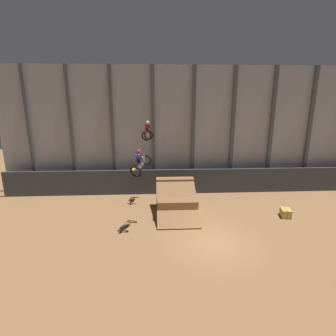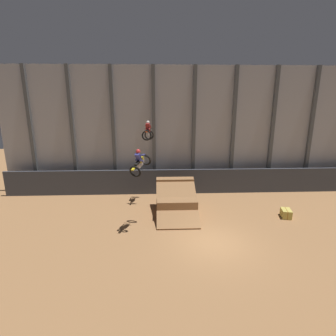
{
  "view_description": "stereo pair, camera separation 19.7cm",
  "coord_description": "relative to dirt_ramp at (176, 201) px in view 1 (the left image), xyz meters",
  "views": [
    {
      "loc": [
        -3.32,
        -12.92,
        7.78
      ],
      "look_at": [
        -2.37,
        4.79,
        3.12
      ],
      "focal_mm": 28.0,
      "sensor_mm": 36.0,
      "label": 1
    },
    {
      "loc": [
        -3.12,
        -12.93,
        7.78
      ],
      "look_at": [
        -2.37,
        4.79,
        3.12
      ],
      "focal_mm": 28.0,
      "sensor_mm": 36.0,
      "label": 2
    }
  ],
  "objects": [
    {
      "name": "hay_bale_trackside",
      "position": [
        7.41,
        -1.29,
        -0.51
      ],
      "size": [
        0.79,
        1.01,
        0.57
      ],
      "rotation": [
        0.0,
        0.0,
        1.35
      ],
      "color": "#CCB751",
      "rests_on": "ground_plane"
    },
    {
      "name": "arena_back_wall",
      "position": [
        1.82,
        4.92,
        4.45
      ],
      "size": [
        32.0,
        0.4,
        10.47
      ],
      "color": "#A3A8B2",
      "rests_on": "ground_plane"
    },
    {
      "name": "ground_plane",
      "position": [
        1.82,
        -4.42,
        -0.79
      ],
      "size": [
        60.0,
        60.0,
        0.0
      ],
      "primitive_type": "plane",
      "color": "#996B42"
    },
    {
      "name": "rider_bike_right_air",
      "position": [
        -1.97,
        2.15,
        4.63
      ],
      "size": [
        0.88,
        1.77,
        1.52
      ],
      "rotation": [
        -0.11,
        0.0,
        -0.09
      ],
      "color": "black"
    },
    {
      "name": "dirt_ramp",
      "position": [
        0.0,
        0.0,
        0.0
      ],
      "size": [
        2.76,
        4.13,
        2.3
      ],
      "color": "olive",
      "rests_on": "ground_plane"
    },
    {
      "name": "lower_barrier",
      "position": [
        1.82,
        3.7,
        0.26
      ],
      "size": [
        31.36,
        0.2,
        2.1
      ],
      "color": "#383D47",
      "rests_on": "ground_plane"
    },
    {
      "name": "rider_bike_left_air",
      "position": [
        -2.32,
        -2.29,
        3.4
      ],
      "size": [
        1.35,
        1.86,
        1.63
      ],
      "rotation": [
        0.29,
        0.0,
        -0.42
      ],
      "color": "black"
    }
  ]
}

